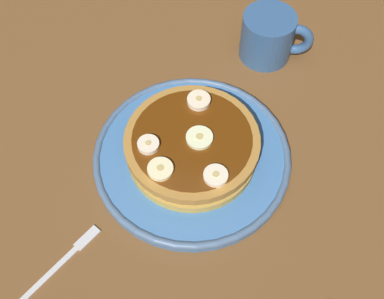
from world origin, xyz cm
name	(u,v)px	position (x,y,z in cm)	size (l,w,h in cm)	color
ground_plane	(192,165)	(0.00, 0.00, -1.50)	(140.00, 140.00, 3.00)	brown
plate	(192,156)	(0.00, 0.00, 0.96)	(26.89, 26.89, 1.79)	#3F72B2
pancake_stack	(190,145)	(-0.24, 0.13, 3.51)	(18.12, 17.69, 4.02)	gold
banana_slice_0	(200,137)	(0.96, 0.11, 5.70)	(3.49, 3.49, 0.76)	#EEF3BF
banana_slice_1	(148,145)	(-5.24, -2.10, 5.80)	(2.79, 2.79, 0.95)	#F4E4C6
banana_slice_2	(198,101)	(-0.09, 5.81, 5.82)	(3.15, 3.15, 1.00)	#F9E3C1
banana_slice_3	(216,176)	(3.72, -5.14, 5.73)	(3.06, 3.06, 0.82)	#F6E5C5
banana_slice_4	(160,169)	(-3.08, -5.32, 5.75)	(3.22, 3.22, 0.85)	#F7EBB4
coffee_mug	(269,36)	(8.66, 21.37, 3.87)	(11.15, 8.11, 7.51)	#33598C
fork	(63,261)	(-13.24, -16.67, 0.25)	(7.73, 11.54, 0.50)	silver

